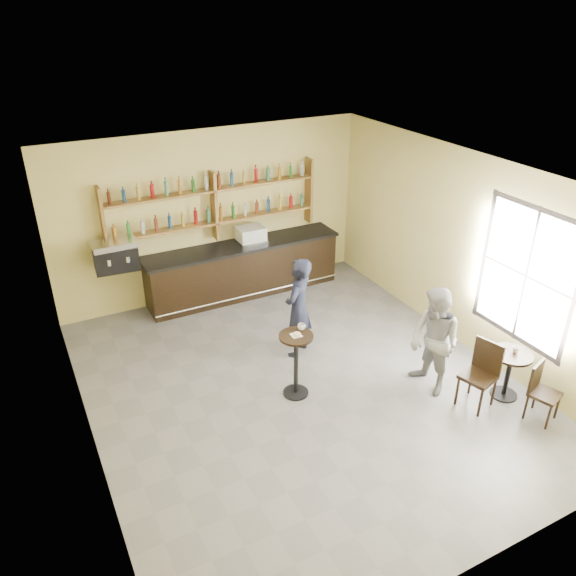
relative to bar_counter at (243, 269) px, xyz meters
name	(u,v)px	position (x,y,z in m)	size (l,w,h in m)	color
floor	(301,385)	(-0.44, -3.15, -0.52)	(7.00, 7.00, 0.00)	slate
ceiling	(303,180)	(-0.44, -3.15, 2.68)	(7.00, 7.00, 0.00)	white
wall_back	(212,215)	(-0.44, 0.35, 1.08)	(7.00, 7.00, 0.00)	#D9CC7B
wall_front	(489,455)	(-0.44, -6.65, 1.08)	(7.00, 7.00, 0.00)	#D9CC7B
wall_left	(76,348)	(-3.44, -3.15, 1.08)	(7.00, 7.00, 0.00)	#D9CC7B
wall_right	(466,252)	(2.56, -3.15, 1.08)	(7.00, 7.00, 0.00)	#D9CC7B
window_pane	(526,276)	(2.56, -4.35, 1.18)	(2.00, 2.00, 0.00)	white
window_frame	(526,276)	(2.55, -4.35, 1.18)	(0.04, 1.70, 2.10)	black
shelf_unit	(214,206)	(-0.44, 0.22, 1.29)	(4.00, 0.26, 1.40)	brown
liquor_bottles	(214,197)	(-0.44, 0.22, 1.46)	(3.68, 0.10, 1.00)	#8C5919
bar_counter	(243,269)	(0.00, 0.00, 0.00)	(3.86, 0.75, 1.05)	black
espresso_machine	(115,255)	(-2.35, 0.00, 0.78)	(0.73, 0.47, 0.52)	black
pastry_case	(251,235)	(0.18, 0.00, 0.68)	(0.52, 0.42, 0.31)	silver
pedestal_table	(296,365)	(-0.59, -3.28, -0.01)	(0.49, 0.49, 1.02)	black
napkin	(296,335)	(-0.59, -3.28, 0.50)	(0.15, 0.15, 0.00)	white
donut	(297,334)	(-0.58, -3.29, 0.52)	(0.11, 0.11, 0.04)	gold
cup_pedestal	(302,327)	(-0.45, -3.18, 0.54)	(0.11, 0.11, 0.09)	white
man_main	(298,308)	(-0.05, -2.34, 0.32)	(0.62, 0.40, 1.69)	black
cafe_table	(508,375)	(2.12, -4.74, -0.15)	(0.59, 0.59, 0.74)	black
cup_cafe	(516,350)	(2.17, -4.74, 0.27)	(0.10, 0.10, 0.09)	white
chair_west	(478,376)	(1.57, -4.69, -0.02)	(0.43, 0.43, 1.00)	black
chair_south	(545,394)	(2.17, -5.34, -0.10)	(0.37, 0.37, 0.85)	black
patron_second	(434,342)	(1.24, -4.09, 0.30)	(0.80, 0.63, 1.65)	gray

